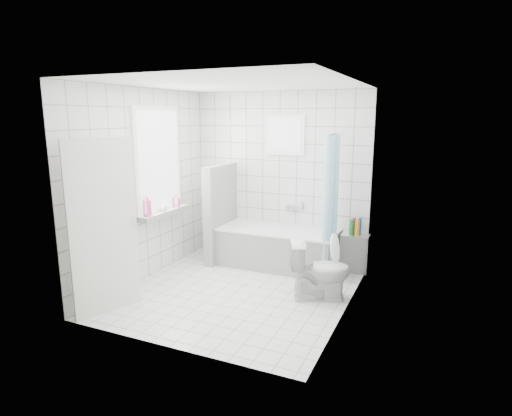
% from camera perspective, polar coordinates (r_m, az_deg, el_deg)
% --- Properties ---
extents(ground, '(3.00, 3.00, 0.00)m').
position_cam_1_polar(ground, '(5.66, -2.56, -11.05)').
color(ground, white).
rests_on(ground, ground).
extents(ceiling, '(3.00, 3.00, 0.00)m').
position_cam_1_polar(ceiling, '(5.21, -2.83, 16.24)').
color(ceiling, white).
rests_on(ceiling, ground).
extents(wall_back, '(2.80, 0.02, 2.60)m').
position_cam_1_polar(wall_back, '(6.64, 3.12, 4.10)').
color(wall_back, white).
rests_on(wall_back, ground).
extents(wall_front, '(2.80, 0.02, 2.60)m').
position_cam_1_polar(wall_front, '(4.03, -12.28, -1.42)').
color(wall_front, white).
rests_on(wall_front, ground).
extents(wall_left, '(0.02, 3.00, 2.60)m').
position_cam_1_polar(wall_left, '(6.03, -14.68, 2.91)').
color(wall_left, white).
rests_on(wall_left, ground).
extents(wall_right, '(0.02, 3.00, 2.60)m').
position_cam_1_polar(wall_right, '(4.83, 12.34, 0.81)').
color(wall_right, white).
rests_on(wall_right, ground).
extents(window_left, '(0.01, 0.90, 1.40)m').
position_cam_1_polar(window_left, '(6.20, -12.78, 6.04)').
color(window_left, white).
rests_on(window_left, wall_left).
extents(window_back, '(0.50, 0.01, 0.50)m').
position_cam_1_polar(window_back, '(6.50, 3.88, 9.67)').
color(window_back, white).
rests_on(window_back, wall_back).
extents(window_sill, '(0.18, 1.02, 0.08)m').
position_cam_1_polar(window_sill, '(6.29, -12.14, -0.68)').
color(window_sill, white).
rests_on(window_sill, wall_left).
extents(door, '(0.32, 0.76, 2.00)m').
position_cam_1_polar(door, '(5.09, -19.65, -2.52)').
color(door, silver).
rests_on(door, ground).
extents(bathtub, '(1.76, 0.77, 0.58)m').
position_cam_1_polar(bathtub, '(6.47, 2.93, -5.28)').
color(bathtub, white).
rests_on(bathtub, ground).
extents(partition_wall, '(0.15, 0.85, 1.50)m').
position_cam_1_polar(partition_wall, '(6.69, -4.74, -0.65)').
color(partition_wall, white).
rests_on(partition_wall, ground).
extents(tiled_ledge, '(0.40, 0.24, 0.55)m').
position_cam_1_polar(tiled_ledge, '(6.43, 13.02, -5.85)').
color(tiled_ledge, white).
rests_on(tiled_ledge, ground).
extents(toilet, '(0.83, 0.67, 0.74)m').
position_cam_1_polar(toilet, '(5.37, 8.49, -8.18)').
color(toilet, white).
rests_on(toilet, ground).
extents(curtain_rod, '(0.02, 0.80, 0.02)m').
position_cam_1_polar(curtain_rod, '(5.92, 10.54, 9.75)').
color(curtain_rod, silver).
rests_on(curtain_rod, wall_back).
extents(shower_curtain, '(0.14, 0.48, 1.78)m').
position_cam_1_polar(shower_curtain, '(5.89, 9.91, 0.94)').
color(shower_curtain, '#49B5D7').
rests_on(shower_curtain, curtain_rod).
extents(tub_faucet, '(0.18, 0.06, 0.06)m').
position_cam_1_polar(tub_faucet, '(6.60, 4.83, 0.06)').
color(tub_faucet, silver).
rests_on(tub_faucet, wall_back).
extents(sill_bottles, '(0.17, 0.82, 0.31)m').
position_cam_1_polar(sill_bottles, '(6.13, -12.98, 0.51)').
color(sill_bottles, white).
rests_on(sill_bottles, window_sill).
extents(ledge_bottles, '(0.16, 0.17, 0.24)m').
position_cam_1_polar(ledge_bottles, '(6.30, 13.12, -2.48)').
color(ledge_bottles, '#F61C47').
rests_on(ledge_bottles, tiled_ledge).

